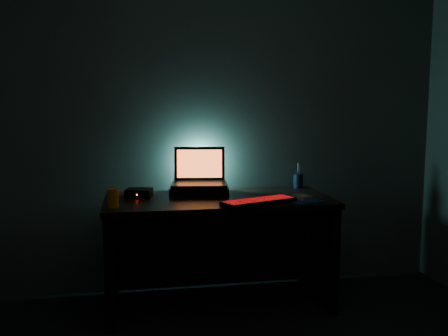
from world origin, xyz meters
The scene contains 10 objects.
room centered at (0.00, 0.00, 1.25)m, with size 3.50×4.00×2.50m.
desk centered at (0.00, 1.67, 0.49)m, with size 1.50×0.70×0.75m.
riser centered at (-0.11, 1.78, 0.78)m, with size 0.40×0.30×0.06m, color black.
laptop centered at (-0.10, 1.83, 0.87)m, with size 0.41×0.33×0.26m.
keyboard centered at (0.22, 1.37, 0.76)m, with size 0.51×0.32×0.03m.
mousepad centered at (0.52, 1.42, 0.75)m, with size 0.22×0.20×0.00m, color navy.
mouse centered at (0.52, 1.42, 0.77)m, with size 0.07×0.11×0.03m, color gray.
pen_cup centered at (0.66, 1.91, 0.80)m, with size 0.07×0.07×0.10m, color black.
juice_glass centered at (-0.68, 1.42, 0.81)m, with size 0.07×0.07×0.11m, color orange.
router centered at (-0.52, 1.73, 0.78)m, with size 0.19×0.17×0.06m.
Camera 1 is at (-0.55, -1.62, 1.38)m, focal length 40.00 mm.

